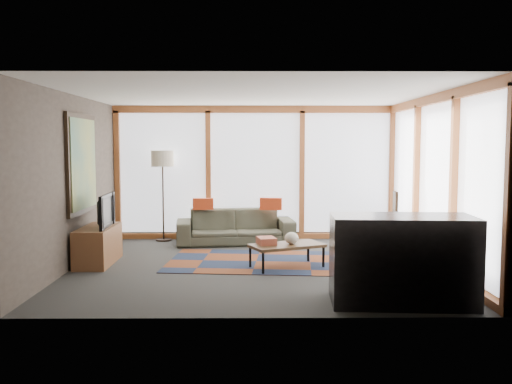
{
  "coord_description": "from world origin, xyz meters",
  "views": [
    {
      "loc": [
        -0.07,
        -8.14,
        1.85
      ],
      "look_at": [
        0.0,
        0.4,
        1.1
      ],
      "focal_mm": 38.0,
      "sensor_mm": 36.0,
      "label": 1
    }
  ],
  "objects_px": {
    "floor_lamp": "(163,196)",
    "bookshelf": "(403,239)",
    "tv_console": "(98,245)",
    "bar_counter": "(402,260)",
    "sofa": "(235,227)",
    "coffee_table": "(287,256)",
    "television": "(101,211)"
  },
  "relations": [
    {
      "from": "sofa",
      "to": "bookshelf",
      "type": "distance_m",
      "value": 3.07
    },
    {
      "from": "coffee_table",
      "to": "bar_counter",
      "type": "xyz_separation_m",
      "value": [
        1.22,
        -1.84,
        0.34
      ]
    },
    {
      "from": "television",
      "to": "sofa",
      "type": "bearing_deg",
      "value": -50.84
    },
    {
      "from": "sofa",
      "to": "floor_lamp",
      "type": "distance_m",
      "value": 1.53
    },
    {
      "from": "sofa",
      "to": "floor_lamp",
      "type": "bearing_deg",
      "value": 161.46
    },
    {
      "from": "television",
      "to": "bar_counter",
      "type": "relative_size",
      "value": 0.55
    },
    {
      "from": "floor_lamp",
      "to": "coffee_table",
      "type": "height_order",
      "value": "floor_lamp"
    },
    {
      "from": "coffee_table",
      "to": "bookshelf",
      "type": "height_order",
      "value": "bookshelf"
    },
    {
      "from": "tv_console",
      "to": "television",
      "type": "bearing_deg",
      "value": -25.23
    },
    {
      "from": "bookshelf",
      "to": "floor_lamp",
      "type": "bearing_deg",
      "value": 159.67
    },
    {
      "from": "sofa",
      "to": "television",
      "type": "relative_size",
      "value": 2.45
    },
    {
      "from": "coffee_table",
      "to": "television",
      "type": "xyz_separation_m",
      "value": [
        -2.85,
        0.28,
        0.65
      ]
    },
    {
      "from": "sofa",
      "to": "bookshelf",
      "type": "height_order",
      "value": "sofa"
    },
    {
      "from": "floor_lamp",
      "to": "coffee_table",
      "type": "bearing_deg",
      "value": -46.38
    },
    {
      "from": "coffee_table",
      "to": "bar_counter",
      "type": "bearing_deg",
      "value": -56.49
    },
    {
      "from": "coffee_table",
      "to": "tv_console",
      "type": "height_order",
      "value": "tv_console"
    },
    {
      "from": "bookshelf",
      "to": "television",
      "type": "bearing_deg",
      "value": -174.04
    },
    {
      "from": "floor_lamp",
      "to": "television",
      "type": "xyz_separation_m",
      "value": [
        -0.62,
        -2.06,
        -0.04
      ]
    },
    {
      "from": "floor_lamp",
      "to": "bookshelf",
      "type": "relative_size",
      "value": 0.75
    },
    {
      "from": "floor_lamp",
      "to": "bookshelf",
      "type": "xyz_separation_m",
      "value": [
        4.2,
        -1.56,
        -0.58
      ]
    },
    {
      "from": "coffee_table",
      "to": "bookshelf",
      "type": "xyz_separation_m",
      "value": [
        1.97,
        0.78,
        0.11
      ]
    },
    {
      "from": "tv_console",
      "to": "television",
      "type": "xyz_separation_m",
      "value": [
        0.07,
        -0.03,
        0.54
      ]
    },
    {
      "from": "sofa",
      "to": "floor_lamp",
      "type": "relative_size",
      "value": 1.25
    },
    {
      "from": "bar_counter",
      "to": "television",
      "type": "bearing_deg",
      "value": 156.27
    },
    {
      "from": "tv_console",
      "to": "bar_counter",
      "type": "relative_size",
      "value": 0.71
    },
    {
      "from": "floor_lamp",
      "to": "bookshelf",
      "type": "height_order",
      "value": "floor_lamp"
    },
    {
      "from": "bookshelf",
      "to": "bar_counter",
      "type": "height_order",
      "value": "bar_counter"
    },
    {
      "from": "coffee_table",
      "to": "tv_console",
      "type": "relative_size",
      "value": 0.94
    },
    {
      "from": "coffee_table",
      "to": "television",
      "type": "distance_m",
      "value": 2.93
    },
    {
      "from": "coffee_table",
      "to": "television",
      "type": "height_order",
      "value": "television"
    },
    {
      "from": "tv_console",
      "to": "bar_counter",
      "type": "height_order",
      "value": "bar_counter"
    },
    {
      "from": "sofa",
      "to": "bar_counter",
      "type": "xyz_separation_m",
      "value": [
        2.05,
        -3.88,
        0.2
      ]
    }
  ]
}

